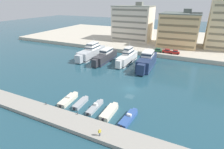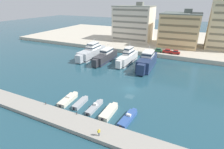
{
  "view_description": "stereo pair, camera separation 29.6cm",
  "coord_description": "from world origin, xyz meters",
  "views": [
    {
      "loc": [
        14.67,
        -43.45,
        24.3
      ],
      "look_at": [
        -7.01,
        2.31,
        2.5
      ],
      "focal_mm": 28.0,
      "sensor_mm": 36.0,
      "label": 1
    },
    {
      "loc": [
        14.94,
        -43.32,
        24.3
      ],
      "look_at": [
        -7.01,
        2.31,
        2.5
      ],
      "focal_mm": 28.0,
      "sensor_mm": 36.0,
      "label": 2
    }
  ],
  "objects": [
    {
      "name": "motorboat_cream_far_left",
      "position": [
        -12.16,
        -13.17,
        0.51
      ],
      "size": [
        2.58,
        7.34,
        1.38
      ],
      "color": "beige",
      "rests_on": "ground"
    },
    {
      "name": "motorboat_blue_center",
      "position": [
        4.57,
        -13.69,
        0.49
      ],
      "size": [
        2.41,
        7.42,
        1.38
      ],
      "color": "#33569E",
      "rests_on": "ground"
    },
    {
      "name": "yacht_white_mid_left",
      "position": [
        -9.23,
        21.6,
        2.34
      ],
      "size": [
        4.3,
        17.34,
        8.14
      ],
      "color": "white",
      "rests_on": "ground"
    },
    {
      "name": "yacht_silver_far_left",
      "position": [
        -26.54,
        21.57,
        2.4
      ],
      "size": [
        5.22,
        20.14,
        8.21
      ],
      "color": "silver",
      "rests_on": "ground"
    },
    {
      "name": "ground_plane",
      "position": [
        0.0,
        0.0,
        0.0
      ],
      "size": [
        400.0,
        400.0,
        0.0
      ],
      "primitive_type": "plane",
      "color": "#234C5B"
    },
    {
      "name": "bollard_west",
      "position": [
        -15.2,
        -17.77,
        1.19
      ],
      "size": [
        0.2,
        0.2,
        0.61
      ],
      "color": "#2D2D33",
      "rests_on": "pier_dock"
    },
    {
      "name": "bollard_west_mid",
      "position": [
        -6.02,
        -17.77,
        1.19
      ],
      "size": [
        0.2,
        0.2,
        0.61
      ],
      "color": "#2D2D33",
      "rests_on": "pier_dock"
    },
    {
      "name": "motorboat_cream_center_left",
      "position": [
        -0.2,
        -13.44,
        0.54
      ],
      "size": [
        2.16,
        7.16,
        1.08
      ],
      "color": "beige",
      "rests_on": "ground"
    },
    {
      "name": "motorboat_grey_left",
      "position": [
        -8.38,
        -13.1,
        0.48
      ],
      "size": [
        1.84,
        6.17,
        0.95
      ],
      "color": "#9EA3A8",
      "rests_on": "ground"
    },
    {
      "name": "car_red_left",
      "position": [
        4.28,
        37.1,
        2.8
      ],
      "size": [
        4.12,
        1.96,
        1.8
      ],
      "color": "red",
      "rests_on": "quay_promenade"
    },
    {
      "name": "pedestrian_near_edge",
      "position": [
        1.72,
        -21.45,
        1.82
      ],
      "size": [
        0.42,
        0.54,
        1.61
      ],
      "color": "#4C515B",
      "rests_on": "pier_dock"
    },
    {
      "name": "yacht_charcoal_left",
      "position": [
        -18.37,
        19.38,
        2.11
      ],
      "size": [
        4.0,
        18.36,
        6.97
      ],
      "color": "#333338",
      "rests_on": "ground"
    },
    {
      "name": "quay_promenade",
      "position": [
        0.0,
        68.99,
        0.91
      ],
      "size": [
        180.0,
        70.0,
        1.83
      ],
      "primitive_type": "cube",
      "color": "beige",
      "rests_on": "ground"
    },
    {
      "name": "yacht_navy_center_left",
      "position": [
        -0.43,
        19.37,
        2.57
      ],
      "size": [
        5.3,
        18.43,
        7.95
      ],
      "color": "navy",
      "rests_on": "ground"
    },
    {
      "name": "apartment_block_left",
      "position": [
        6.61,
        54.3,
        10.08
      ],
      "size": [
        18.99,
        17.95,
        18.41
      ],
      "color": "#E0BC84",
      "rests_on": "quay_promenade"
    },
    {
      "name": "motorboat_grey_mid_left",
      "position": [
        -4.28,
        -13.05,
        0.41
      ],
      "size": [
        1.55,
        6.97,
        1.35
      ],
      "color": "#9EA3A8",
      "rests_on": "ground"
    },
    {
      "name": "car_green_far_left",
      "position": [
        0.15,
        36.86,
        2.8
      ],
      "size": [
        4.22,
        2.16,
        1.8
      ],
      "color": "#2D6642",
      "rests_on": "quay_promenade"
    },
    {
      "name": "car_red_mid_left",
      "position": [
        7.78,
        36.72,
        2.8
      ],
      "size": [
        4.2,
        2.14,
        1.8
      ],
      "color": "red",
      "rests_on": "quay_promenade"
    },
    {
      "name": "pier_dock",
      "position": [
        0.0,
        -19.98,
        0.43
      ],
      "size": [
        120.0,
        4.93,
        0.86
      ],
      "primitive_type": "cube",
      "color": "#9E998E",
      "rests_on": "ground"
    },
    {
      "name": "apartment_block_far_left",
      "position": [
        -19.64,
        58.09,
        11.52
      ],
      "size": [
        22.02,
        15.68,
        21.3
      ],
      "color": "silver",
      "rests_on": "quay_promenade"
    }
  ]
}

